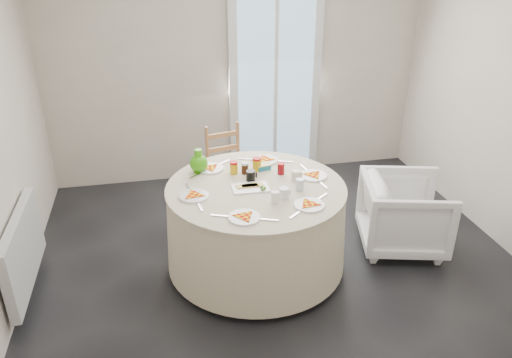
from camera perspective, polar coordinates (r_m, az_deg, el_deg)
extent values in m
plane|color=black|center=(4.12, 3.07, -10.92)|extent=(4.00, 4.00, 0.00)
cube|color=#BCB5A3|center=(5.37, -2.17, 13.44)|extent=(4.00, 0.02, 2.60)
cube|color=silver|center=(5.47, 2.18, 10.96)|extent=(1.00, 0.08, 2.10)
cube|color=silver|center=(4.10, -25.06, -7.41)|extent=(0.07, 1.00, 0.55)
cylinder|color=beige|center=(4.01, 0.00, -5.46)|extent=(1.43, 1.43, 0.72)
imported|color=white|center=(4.45, 16.69, -3.07)|extent=(0.80, 0.83, 0.71)
cube|color=teal|center=(4.10, 0.79, 1.74)|extent=(0.14, 0.11, 0.05)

